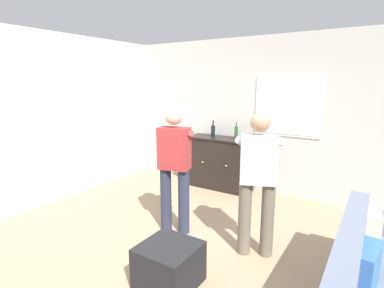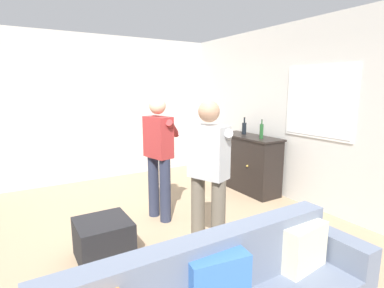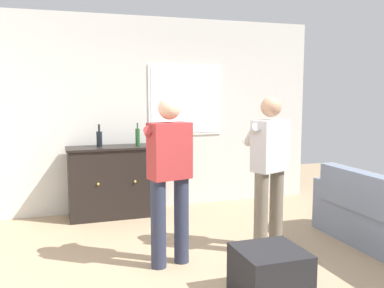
# 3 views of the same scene
# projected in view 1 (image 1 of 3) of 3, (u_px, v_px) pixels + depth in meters

# --- Properties ---
(ground) EXTENTS (10.40, 10.40, 0.00)m
(ground) POSITION_uv_depth(u_px,v_px,m) (172.00, 251.00, 3.61)
(ground) COLOR #9E8466
(wall_back_with_window) EXTENTS (5.20, 0.15, 2.80)m
(wall_back_with_window) POSITION_uv_depth(u_px,v_px,m) (258.00, 115.00, 5.51)
(wall_back_with_window) COLOR beige
(wall_back_with_window) RESTS_ON ground
(wall_side_left) EXTENTS (0.12, 5.20, 2.80)m
(wall_side_left) POSITION_uv_depth(u_px,v_px,m) (36.00, 121.00, 4.73)
(wall_side_left) COLOR beige
(wall_side_left) RESTS_ON ground
(sideboard_cabinet) EXTENTS (1.27, 0.49, 0.98)m
(sideboard_cabinet) POSITION_uv_depth(u_px,v_px,m) (220.00, 163.00, 5.70)
(sideboard_cabinet) COLOR black
(sideboard_cabinet) RESTS_ON ground
(bottle_wine_green) EXTENTS (0.08, 0.08, 0.31)m
(bottle_wine_green) POSITION_uv_depth(u_px,v_px,m) (213.00, 131.00, 5.71)
(bottle_wine_green) COLOR black
(bottle_wine_green) RESTS_ON sideboard_cabinet
(bottle_liquor_amber) EXTENTS (0.06, 0.06, 0.32)m
(bottle_liquor_amber) POSITION_uv_depth(u_px,v_px,m) (236.00, 133.00, 5.38)
(bottle_liquor_amber) COLOR #1E4C23
(bottle_liquor_amber) RESTS_ON sideboard_cabinet
(ottoman) EXTENTS (0.55, 0.55, 0.42)m
(ottoman) POSITION_uv_depth(u_px,v_px,m) (169.00, 265.00, 2.98)
(ottoman) COLOR black
(ottoman) RESTS_ON ground
(person_standing_left) EXTENTS (0.54, 0.51, 1.68)m
(person_standing_left) POSITION_uv_depth(u_px,v_px,m) (175.00, 164.00, 3.94)
(person_standing_left) COLOR #282D42
(person_standing_left) RESTS_ON ground
(person_standing_right) EXTENTS (0.52, 0.52, 1.68)m
(person_standing_right) POSITION_uv_depth(u_px,v_px,m) (258.00, 178.00, 3.38)
(person_standing_right) COLOR #6B6051
(person_standing_right) RESTS_ON ground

